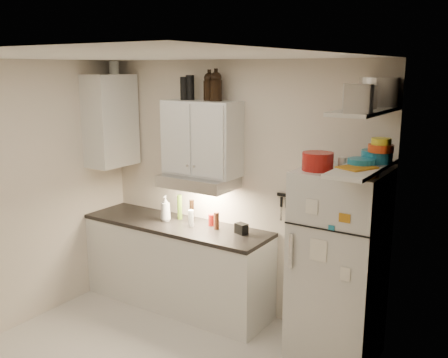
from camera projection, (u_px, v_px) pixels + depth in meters
The scene contains 35 objects.
ceiling at pixel (128, 55), 3.61m from camera, with size 3.20×3.00×0.02m, color white.
back_wall at pixel (236, 189), 5.13m from camera, with size 3.20×0.02×2.60m, color beige.
left_wall at pixel (9, 199), 4.75m from camera, with size 0.02×3.00×2.60m, color beige.
right_wall at pixel (331, 272), 3.04m from camera, with size 0.02×3.00×2.60m, color beige.
base_cabinet at pixel (177, 266), 5.35m from camera, with size 2.10×0.60×0.88m, color silver.
countertop at pixel (176, 225), 5.25m from camera, with size 2.10×0.62×0.04m, color black.
upper_cabinet at pixel (202, 138), 5.03m from camera, with size 0.80×0.33×0.75m, color silver.
side_cabinet at pixel (111, 121), 5.50m from camera, with size 0.33×0.55×1.00m, color silver.
range_hood at pixel (198, 181), 5.07m from camera, with size 0.76×0.46×0.12m, color silver.
fridge at pixel (338, 267), 4.28m from camera, with size 0.70×0.68×1.70m, color silver.
shelf_hi at pixel (366, 111), 3.77m from camera, with size 0.30×0.95×0.03m, color silver.
shelf_lo at pixel (363, 168), 3.86m from camera, with size 0.30×0.95×0.03m, color silver.
knife_strip at pixel (297, 197), 4.73m from camera, with size 0.42×0.02×0.03m, color black.
dutch_oven at pixel (318, 161), 4.06m from camera, with size 0.26×0.26×0.15m, color maroon.
book_stack at pixel (357, 172), 3.78m from camera, with size 0.21×0.26×0.09m, color #B87617.
spice_jar at pixel (342, 164), 4.05m from camera, with size 0.07×0.07×0.11m, color silver.
stock_pot at pixel (379, 92), 4.03m from camera, with size 0.32×0.32×0.23m, color silver.
tin_a at pixel (361, 97), 3.76m from camera, with size 0.17×0.16×0.17m, color #AAAAAD.
tin_b at pixel (357, 98), 3.42m from camera, with size 0.20×0.20×0.20m, color #AAAAAD.
bowl_teal at pixel (377, 156), 4.00m from camera, with size 0.25×0.25×0.10m, color teal.
bowl_orange at pixel (381, 148), 3.90m from camera, with size 0.20×0.20×0.06m, color #DB4114.
bowl_yellow at pixel (381, 141), 3.89m from camera, with size 0.15×0.15×0.05m, color yellow.
plates at pixel (361, 162), 3.88m from camera, with size 0.21×0.21×0.05m, color teal.
growler_a at pixel (209, 86), 4.93m from camera, with size 0.12×0.12×0.28m, color black, non-canonical shape.
growler_b at pixel (216, 86), 4.84m from camera, with size 0.12×0.12×0.29m, color black, non-canonical shape.
thermos_a at pixel (190, 88), 5.03m from camera, with size 0.09×0.09×0.25m, color black.
thermos_b at pixel (184, 88), 5.03m from camera, with size 0.08×0.08×0.23m, color black.
side_jar at pixel (114, 68), 5.45m from camera, with size 0.11×0.11×0.14m, color silver.
soap_bottle at pixel (165, 207), 5.30m from camera, with size 0.12×0.12×0.31m, color silver.
pepper_mill at pixel (216, 221), 5.04m from camera, with size 0.06×0.06×0.18m, color brown.
oil_bottle at pixel (180, 207), 5.36m from camera, with size 0.05×0.05×0.27m, color #4F741D.
vinegar_bottle at pixel (192, 211), 5.26m from camera, with size 0.05×0.05×0.24m, color black.
clear_bottle at pixel (191, 218), 5.13m from camera, with size 0.06×0.06×0.17m, color silver.
red_jar at pixel (211, 220), 5.15m from camera, with size 0.06×0.06×0.12m, color maroon.
caddy at pixel (241, 229), 4.91m from camera, with size 0.12×0.09×0.10m, color black.
Camera 1 is at (2.61, -2.74, 2.52)m, focal length 40.00 mm.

